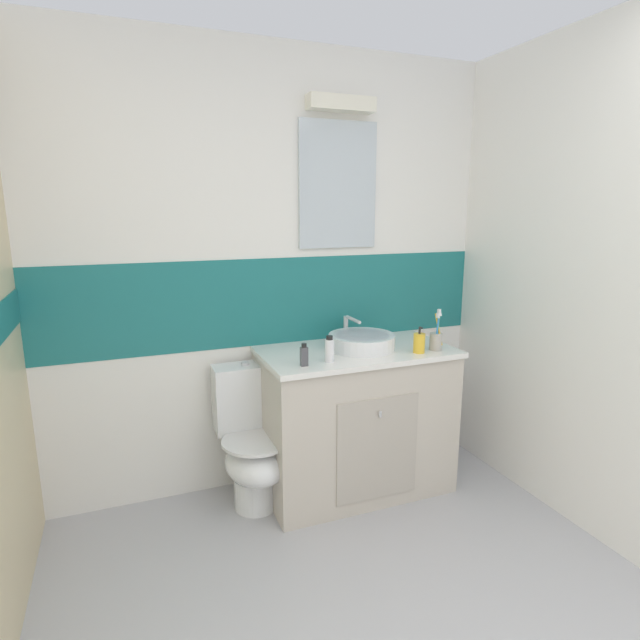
{
  "coord_description": "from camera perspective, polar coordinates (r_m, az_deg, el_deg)",
  "views": [
    {
      "loc": [
        -0.83,
        -0.4,
        1.63
      ],
      "look_at": [
        0.07,
        1.89,
        1.09
      ],
      "focal_mm": 28.73,
      "sensor_mm": 36.0,
      "label": 1
    }
  ],
  "objects": [
    {
      "name": "ground_plane",
      "position": [
        2.44,
        5.07,
        -30.1
      ],
      "size": [
        3.2,
        3.48,
        0.04
      ],
      "primitive_type": "cube",
      "color": "#B2B2B7"
    },
    {
      "name": "wall_back_tiled",
      "position": [
        2.99,
        -5.16,
        5.23
      ],
      "size": [
        3.2,
        0.2,
        2.5
      ],
      "color": "white",
      "rests_on": "ground_plane"
    },
    {
      "name": "wall_right_plain",
      "position": [
        2.73,
        31.87,
        2.56
      ],
      "size": [
        0.1,
        3.48,
        2.5
      ],
      "primitive_type": "cube",
      "color": "white",
      "rests_on": "ground_plane"
    },
    {
      "name": "vanity_cabinet",
      "position": [
        3.04,
        3.9,
        -10.96
      ],
      "size": [
        1.08,
        0.6,
        0.85
      ],
      "color": "beige",
      "rests_on": "ground_plane"
    },
    {
      "name": "sink_basin",
      "position": [
        2.89,
        4.65,
        -2.33
      ],
      "size": [
        0.37,
        0.42,
        0.16
      ],
      "color": "white",
      "rests_on": "vanity_cabinet"
    },
    {
      "name": "toilet",
      "position": [
        2.92,
        -7.48,
        -13.4
      ],
      "size": [
        0.37,
        0.5,
        0.79
      ],
      "color": "white",
      "rests_on": "ground_plane"
    },
    {
      "name": "toothbrush_cup",
      "position": [
        2.93,
        12.8,
        -2.11
      ],
      "size": [
        0.07,
        0.07,
        0.23
      ],
      "color": "#B2ADA3",
      "rests_on": "vanity_cabinet"
    },
    {
      "name": "soap_dispenser",
      "position": [
        2.86,
        10.98,
        -2.52
      ],
      "size": [
        0.06,
        0.06,
        0.15
      ],
      "color": "yellow",
      "rests_on": "vanity_cabinet"
    },
    {
      "name": "perfume_flask_small",
      "position": [
        2.57,
        -1.75,
        -3.94
      ],
      "size": [
        0.04,
        0.03,
        0.12
      ],
      "color": "#4C4C51",
      "rests_on": "vanity_cabinet"
    },
    {
      "name": "lotion_bottle_short",
      "position": [
        2.64,
        1.06,
        -3.32
      ],
      "size": [
        0.05,
        0.05,
        0.14
      ],
      "color": "white",
      "rests_on": "vanity_cabinet"
    }
  ]
}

